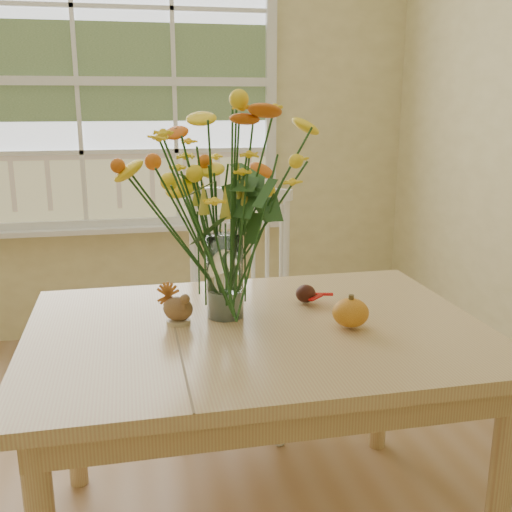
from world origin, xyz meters
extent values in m
cube|color=beige|center=(0.00, 2.25, 1.35)|extent=(4.00, 0.02, 2.70)
cube|color=silver|center=(0.00, 2.23, 1.55)|extent=(2.20, 0.00, 1.60)
cube|color=white|center=(0.00, 2.18, 0.69)|extent=(2.42, 0.12, 0.03)
cube|color=tan|center=(0.65, 0.27, 0.74)|extent=(1.42, 1.02, 0.04)
cube|color=tan|center=(0.65, 0.27, 0.67)|extent=(1.30, 0.90, 0.10)
cylinder|color=tan|center=(0.02, 0.68, 0.36)|extent=(0.07, 0.07, 0.72)
cylinder|color=tan|center=(1.27, -0.14, 0.36)|extent=(0.07, 0.07, 0.72)
cylinder|color=tan|center=(1.26, 0.69, 0.36)|extent=(0.07, 0.07, 0.72)
cube|color=white|center=(0.70, 1.03, 0.49)|extent=(0.59, 0.58, 0.05)
cube|color=white|center=(0.75, 1.20, 0.76)|extent=(0.47, 0.18, 0.54)
cylinder|color=white|center=(0.47, 0.91, 0.23)|extent=(0.04, 0.04, 0.47)
cylinder|color=white|center=(0.57, 1.25, 0.23)|extent=(0.04, 0.04, 0.47)
cylinder|color=white|center=(0.83, 0.81, 0.23)|extent=(0.04, 0.04, 0.47)
cylinder|color=white|center=(0.93, 1.14, 0.23)|extent=(0.04, 0.04, 0.47)
cylinder|color=white|center=(0.56, 0.38, 0.89)|extent=(0.12, 0.12, 0.27)
ellipsoid|color=#BF6816|center=(0.92, 0.20, 0.80)|extent=(0.11, 0.11, 0.09)
cylinder|color=#CCB78C|center=(0.41, 0.34, 0.76)|extent=(0.08, 0.08, 0.01)
ellipsoid|color=brown|center=(0.41, 0.34, 0.81)|extent=(0.12, 0.10, 0.08)
ellipsoid|color=#38160F|center=(0.85, 0.45, 0.79)|extent=(0.07, 0.07, 0.06)
camera|label=1|loc=(0.29, -1.45, 1.44)|focal=42.00mm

